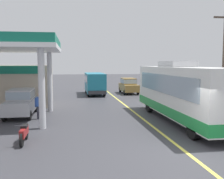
{
  "coord_description": "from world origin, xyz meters",
  "views": [
    {
      "loc": [
        -4.48,
        -9.61,
        3.52
      ],
      "look_at": [
        -1.5,
        10.0,
        1.6
      ],
      "focal_mm": 42.68,
      "sensor_mm": 36.0,
      "label": 1
    }
  ],
  "objects": [
    {
      "name": "utility_pole_roadside",
      "position": [
        6.44,
        8.29,
        3.88
      ],
      "size": [
        1.8,
        0.24,
        7.41
      ],
      "color": "brown",
      "rests_on": "ground"
    },
    {
      "name": "car_at_pump",
      "position": [
        -7.88,
        8.93,
        1.01
      ],
      "size": [
        1.7,
        4.2,
        1.82
      ],
      "color": "#B2B2B7",
      "rests_on": "ground"
    },
    {
      "name": "minibus_opposing_lane",
      "position": [
        -1.87,
        20.84,
        1.47
      ],
      "size": [
        2.04,
        6.13,
        2.44
      ],
      "color": "teal",
      "rests_on": "ground"
    },
    {
      "name": "coach_bus_main",
      "position": [
        2.22,
        5.72,
        1.72
      ],
      "size": [
        2.6,
        11.04,
        3.69
      ],
      "color": "white",
      "rests_on": "ground"
    },
    {
      "name": "gas_station_roadside",
      "position": [
        -9.78,
        11.94,
        2.63
      ],
      "size": [
        9.1,
        11.95,
        5.1
      ],
      "color": "#147259",
      "rests_on": "ground"
    },
    {
      "name": "motorcycle_parked_forecourt",
      "position": [
        -6.62,
        2.46,
        0.44
      ],
      "size": [
        0.55,
        1.8,
        0.92
      ],
      "color": "black",
      "rests_on": "ground"
    },
    {
      "name": "lane_divider_stripe",
      "position": [
        0.0,
        15.0,
        0.0
      ],
      "size": [
        0.16,
        50.0,
        0.01
      ],
      "primitive_type": "cube",
      "color": "#D8CC4C",
      "rests_on": "ground"
    },
    {
      "name": "ground",
      "position": [
        0.0,
        20.0,
        0.0
      ],
      "size": [
        120.0,
        120.0,
        0.0
      ],
      "primitive_type": "plane",
      "color": "#38383D"
    },
    {
      "name": "pedestrian_near_pump",
      "position": [
        -6.55,
        7.67,
        0.93
      ],
      "size": [
        0.55,
        0.22,
        1.66
      ],
      "color": "#33333F",
      "rests_on": "ground"
    },
    {
      "name": "car_trailing_behind_bus",
      "position": [
        2.21,
        21.28,
        1.01
      ],
      "size": [
        1.7,
        4.2,
        1.82
      ],
      "color": "olive",
      "rests_on": "ground"
    }
  ]
}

